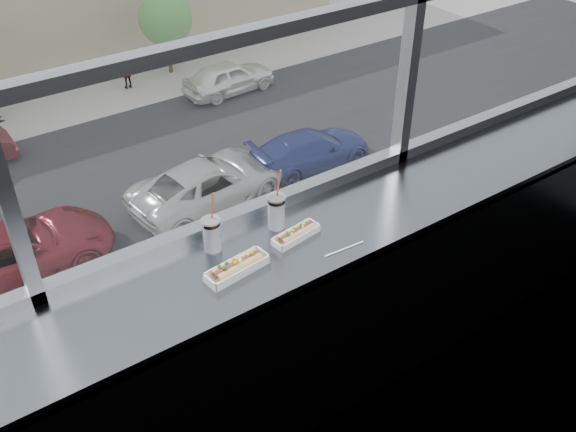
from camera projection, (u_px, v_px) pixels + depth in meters
wall_back_lower at (249, 301)px, 3.43m from camera, size 6.00×0.00×6.00m
counter at (276, 252)px, 2.94m from camera, size 6.00×0.55×0.06m
counter_fascia at (307, 364)px, 3.08m from camera, size 6.00×0.04×1.04m
hotdog_tray_left at (237, 267)px, 2.77m from camera, size 0.31×0.13×0.07m
hotdog_tray_right at (296, 234)px, 2.97m from camera, size 0.25×0.11×0.06m
soda_cup_left at (212, 233)px, 2.86m from camera, size 0.09×0.09×0.32m
soda_cup_right at (276, 210)px, 3.00m from camera, size 0.09×0.09×0.32m
loose_straw at (344, 249)px, 2.91m from camera, size 0.21×0.02×0.01m
wrapper at (221, 275)px, 2.75m from camera, size 0.09×0.06×0.02m
car_near_d at (208, 177)px, 23.71m from camera, size 3.68×7.11×2.27m
car_near_e at (311, 144)px, 25.96m from camera, size 2.83×6.19×2.02m
car_far_c at (229, 72)px, 31.64m from camera, size 3.04×6.56×2.14m
car_near_c at (15, 244)px, 20.47m from camera, size 2.94×6.91×2.29m
pedestrian_d at (127, 71)px, 32.18m from camera, size 0.81×0.61×1.82m
tree_right at (165, 19)px, 32.66m from camera, size 2.77×2.77×4.33m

